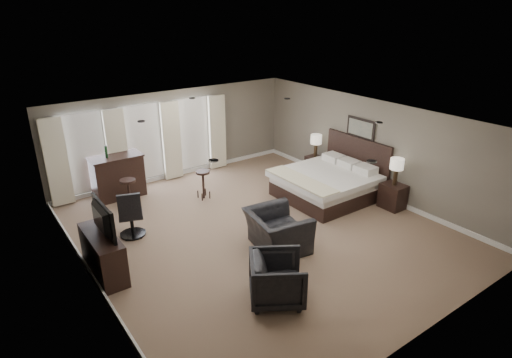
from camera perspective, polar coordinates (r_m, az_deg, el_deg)
room at (r=9.47m, az=0.43°, el=0.10°), size 7.60×8.60×2.64m
window_bay at (r=12.49m, az=-14.62°, el=4.46°), size 5.25×0.20×2.30m
bed at (r=11.54m, az=9.64°, el=1.01°), size 2.35×2.24×1.50m
nightstand_near at (r=11.48m, az=17.76°, el=-2.20°), size 0.48×0.59×0.64m
nightstand_far at (r=13.25m, az=7.84°, el=1.80°), size 0.42×0.52×0.56m
lamp_near at (r=11.23m, az=18.16°, el=0.92°), size 0.34×0.34×0.70m
lamp_far at (r=13.04m, az=7.98°, el=4.39°), size 0.34×0.34×0.69m
wall_art at (r=12.02m, az=13.76°, el=6.59°), size 0.04×0.96×0.56m
dresser at (r=8.83m, az=-19.70°, el=-9.43°), size 0.47×1.47×0.85m
tv at (r=8.59m, az=-20.13°, el=-6.58°), size 0.64×1.12×0.15m
armchair_near at (r=9.09m, az=2.88°, el=-6.10°), size 1.01×1.38×1.11m
armchair_far at (r=7.64m, az=2.87°, el=-12.89°), size 1.23×1.25×0.95m
bar_counter at (r=12.06m, az=-17.94°, el=0.34°), size 1.35×0.70×1.18m
bar_stool_left at (r=11.29m, az=-16.54°, el=-1.98°), size 0.50×0.50×0.82m
bar_stool_right at (r=11.53m, az=-7.03°, el=-0.75°), size 0.40×0.40×0.78m
desk_chair at (r=9.95m, az=-16.38°, el=-4.36°), size 0.73×0.73×1.12m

